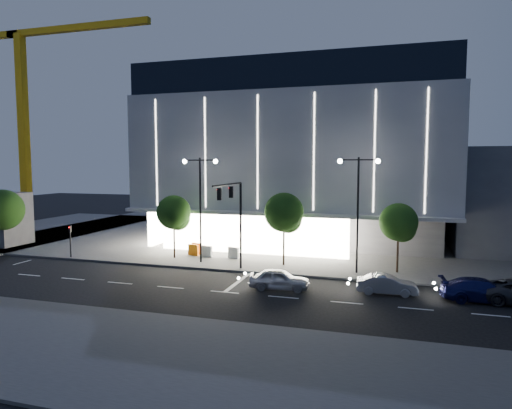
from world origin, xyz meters
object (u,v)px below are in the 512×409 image
object	(u,v)px
tower_crane	(27,84)
barrier_d	(234,253)
car_third	(482,290)
barrier_c	(193,250)
ped_signal_far	(70,238)
tree_left	(174,214)
tree_right	(399,224)
barrier_a	(197,248)
barrier_b	(207,251)
traffic_mast	(234,209)
car_second	(387,285)
street_lamp_east	(358,197)
street_lamp_west	(200,194)
tree_mid	(284,215)
car_lead	(279,279)

from	to	relation	value
tower_crane	barrier_d	distance (m)	48.94
car_third	barrier_c	distance (m)	23.89
barrier_c	barrier_d	size ratio (longest dim) A/B	1.00
ped_signal_far	barrier_c	size ratio (longest dim) A/B	2.73
tower_crane	tree_left	distance (m)	43.96
tree_right	barrier_c	world-z (taller)	tree_right
barrier_a	tree_left	bearing A→B (deg)	-99.89
car_third	barrier_b	size ratio (longest dim) A/B	4.48
traffic_mast	car_second	bearing A→B (deg)	-10.91
ped_signal_far	tower_crane	xyz separation A→B (m)	(-25.92, 23.50, 18.62)
street_lamp_east	tower_crane	xyz separation A→B (m)	(-50.92, 22.00, 14.55)
traffic_mast	car_second	world-z (taller)	traffic_mast
street_lamp_west	barrier_b	xyz separation A→B (m)	(-0.36, 2.14, -5.31)
street_lamp_east	tower_crane	world-z (taller)	tower_crane
street_lamp_west	ped_signal_far	size ratio (longest dim) A/B	3.00
barrier_a	car_third	bearing A→B (deg)	-0.56
barrier_b	barrier_d	xyz separation A→B (m)	(2.54, 0.03, 0.00)
tree_left	barrier_b	world-z (taller)	tree_left
tree_right	tower_crane	bearing A→B (deg)	158.75
traffic_mast	car_third	size ratio (longest dim) A/B	1.43
tree_mid	barrier_a	xyz separation A→B (m)	(-8.83, 2.14, -3.68)
barrier_a	barrier_b	world-z (taller)	same
car_second	barrier_b	distance (m)	17.16
car_third	car_second	bearing A→B (deg)	85.30
tower_crane	tree_right	distance (m)	60.22
street_lamp_west	barrier_c	size ratio (longest dim) A/B	8.18
tree_left	car_lead	xyz separation A→B (m)	(11.28, -6.82, -3.34)
ped_signal_far	barrier_b	distance (m)	12.26
tree_right	car_second	xyz separation A→B (m)	(-0.71, -5.86, -3.25)
tree_left	car_second	xyz separation A→B (m)	(18.29, -5.86, -3.40)
tree_left	car_second	distance (m)	19.51
car_lead	tree_right	bearing A→B (deg)	-53.90
tree_mid	car_lead	size ratio (longest dim) A/B	1.50
tree_left	barrier_b	distance (m)	4.42
barrier_b	barrier_d	bearing A→B (deg)	17.12
street_lamp_east	ped_signal_far	distance (m)	25.37
barrier_a	barrier_d	bearing A→B (deg)	4.78
tree_mid	barrier_a	world-z (taller)	tree_mid
car_second	barrier_d	xyz separation A→B (m)	(-13.14, 7.02, 0.01)
tree_left	traffic_mast	bearing A→B (deg)	-27.84
car_second	barrier_d	distance (m)	14.89
street_lamp_east	tree_left	bearing A→B (deg)	176.35
street_lamp_east	tree_right	bearing A→B (deg)	18.63
ped_signal_far	car_second	size ratio (longest dim) A/B	0.78
street_lamp_west	tree_left	xyz separation A→B (m)	(-2.97, 1.02, -1.92)
street_lamp_west	car_lead	bearing A→B (deg)	-34.92
street_lamp_east	tree_right	distance (m)	3.81
barrier_a	barrier_d	world-z (taller)	same
tree_right	barrier_d	size ratio (longest dim) A/B	5.01
traffic_mast	tree_right	distance (m)	12.63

